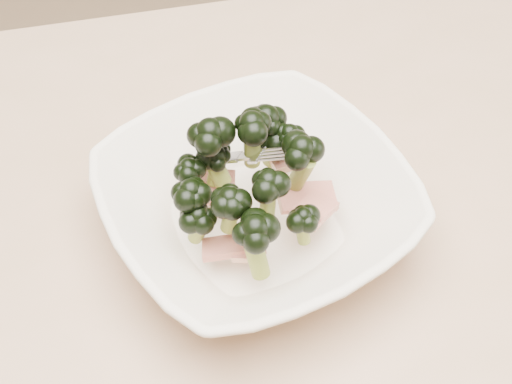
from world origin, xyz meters
TOP-DOWN VIEW (x-y plane):
  - dining_table at (0.00, 0.00)m, footprint 1.20×0.80m
  - broccoli_dish at (0.04, 0.04)m, footprint 0.33×0.33m

SIDE VIEW (x-z plane):
  - dining_table at x=0.00m, z-range 0.28..1.03m
  - broccoli_dish at x=0.04m, z-range 0.73..0.85m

